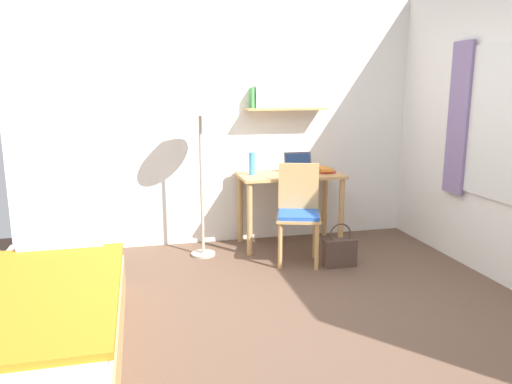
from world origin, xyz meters
TOP-DOWN VIEW (x-y plane):
  - ground_plane at (0.00, 0.00)m, footprint 5.28×5.28m
  - wall_back at (0.00, 2.02)m, footprint 4.40×0.27m
  - bed at (-1.53, -0.05)m, footprint 0.88×1.99m
  - desk at (0.57, 1.70)m, footprint 1.06×0.56m
  - desk_chair at (0.50, 1.20)m, footprint 0.50×0.49m
  - standing_lamp at (-0.36, 1.57)m, footprint 0.41×0.41m
  - laptop at (0.68, 1.73)m, footprint 0.30×0.22m
  - water_bottle at (0.17, 1.73)m, footprint 0.06×0.06m
  - book_stack at (0.94, 1.69)m, footprint 0.20×0.23m
  - handbag at (0.83, 0.97)m, footprint 0.31×0.11m

SIDE VIEW (x-z plane):
  - ground_plane at x=0.00m, z-range 0.00..0.00m
  - handbag at x=0.83m, z-range -0.06..0.35m
  - bed at x=-1.53m, z-range -0.03..0.51m
  - desk_chair at x=0.50m, z-range 0.04..0.98m
  - desk at x=0.57m, z-range 0.24..1.00m
  - book_stack at x=0.94m, z-range 0.76..0.82m
  - laptop at x=0.68m, z-range 0.71..0.92m
  - water_bottle at x=0.17m, z-range 0.76..1.00m
  - wall_back at x=0.00m, z-range 0.00..2.60m
  - standing_lamp at x=-0.36m, z-range 0.62..2.23m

